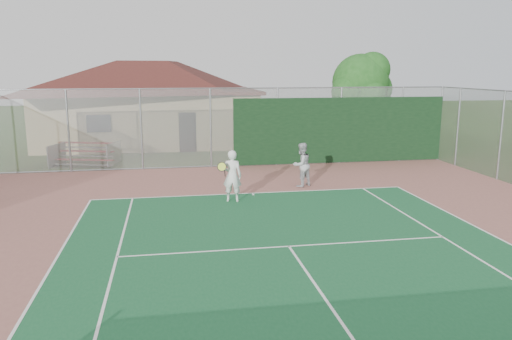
{
  "coord_description": "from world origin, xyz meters",
  "views": [
    {
      "loc": [
        -2.82,
        -4.96,
        4.3
      ],
      "look_at": [
        -0.25,
        9.7,
        1.29
      ],
      "focal_mm": 35.0,
      "sensor_mm": 36.0,
      "label": 1
    }
  ],
  "objects_px": {
    "player_grey_back": "(301,165)",
    "player_white_front": "(232,176)",
    "clubhouse": "(150,94)",
    "tree": "(362,84)",
    "bleachers": "(86,154)"
  },
  "relations": [
    {
      "from": "clubhouse",
      "to": "player_grey_back",
      "type": "relative_size",
      "value": 8.18
    },
    {
      "from": "bleachers",
      "to": "player_grey_back",
      "type": "height_order",
      "value": "player_grey_back"
    },
    {
      "from": "tree",
      "to": "player_white_front",
      "type": "distance_m",
      "value": 14.72
    },
    {
      "from": "clubhouse",
      "to": "player_grey_back",
      "type": "height_order",
      "value": "clubhouse"
    },
    {
      "from": "clubhouse",
      "to": "player_white_front",
      "type": "height_order",
      "value": "clubhouse"
    },
    {
      "from": "bleachers",
      "to": "tree",
      "type": "bearing_deg",
      "value": 31.13
    },
    {
      "from": "tree",
      "to": "clubhouse",
      "type": "bearing_deg",
      "value": 165.19
    },
    {
      "from": "tree",
      "to": "player_white_front",
      "type": "xyz_separation_m",
      "value": [
        -8.92,
        -11.41,
        -2.61
      ]
    },
    {
      "from": "player_grey_back",
      "to": "player_white_front",
      "type": "bearing_deg",
      "value": 1.37
    },
    {
      "from": "clubhouse",
      "to": "tree",
      "type": "distance_m",
      "value": 12.37
    },
    {
      "from": "clubhouse",
      "to": "bleachers",
      "type": "xyz_separation_m",
      "value": [
        -2.77,
        -6.92,
        -2.37
      ]
    },
    {
      "from": "player_white_front",
      "to": "clubhouse",
      "type": "bearing_deg",
      "value": -62.63
    },
    {
      "from": "player_white_front",
      "to": "player_grey_back",
      "type": "distance_m",
      "value": 3.29
    },
    {
      "from": "clubhouse",
      "to": "tree",
      "type": "height_order",
      "value": "clubhouse"
    },
    {
      "from": "clubhouse",
      "to": "tree",
      "type": "relative_size",
      "value": 2.52
    }
  ]
}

